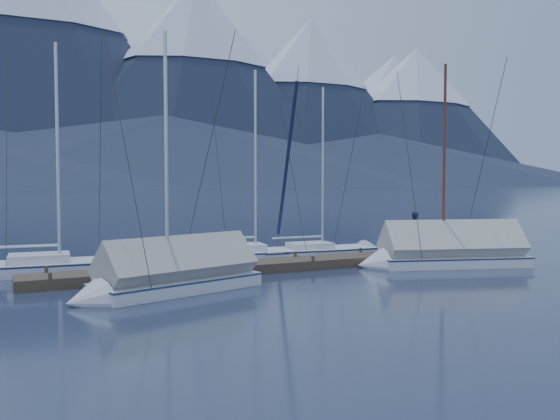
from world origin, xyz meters
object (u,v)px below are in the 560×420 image
(sailboat_covered_far, at_px, (164,279))
(person, at_px, (415,231))
(sailboat_covered_near, at_px, (439,255))
(sailboat_open_right, at_px, (331,253))
(sailboat_open_mid, at_px, (266,256))
(sailboat_open_left, at_px, (74,268))

(sailboat_covered_far, height_order, person, sailboat_covered_far)
(person, bearing_deg, sailboat_covered_near, 179.80)
(sailboat_open_right, xyz_separation_m, person, (2.82, -2.16, 1.02))
(sailboat_open_mid, distance_m, sailboat_covered_far, 7.73)
(sailboat_open_right, relative_size, person, 4.87)
(sailboat_covered_near, height_order, person, sailboat_covered_near)
(sailboat_open_mid, relative_size, sailboat_covered_far, 1.02)
(sailboat_covered_near, bearing_deg, sailboat_open_mid, 139.09)
(sailboat_open_left, distance_m, sailboat_covered_far, 5.57)
(sailboat_open_left, distance_m, sailboat_covered_near, 13.58)
(sailboat_open_right, height_order, sailboat_covered_far, sailboat_covered_far)
(person, bearing_deg, sailboat_open_mid, 82.20)
(sailboat_covered_far, xyz_separation_m, person, (11.47, 2.87, 0.75))
(sailboat_open_left, bearing_deg, sailboat_covered_near, -19.41)
(sailboat_open_mid, relative_size, sailboat_covered_near, 1.00)
(sailboat_open_left, xyz_separation_m, sailboat_open_right, (10.55, -0.20, -0.02))
(sailboat_open_right, bearing_deg, sailboat_covered_near, -62.37)
(sailboat_open_left, xyz_separation_m, sailboat_open_mid, (7.57, 0.03, -0.01))
(sailboat_open_left, bearing_deg, person, -10.01)
(sailboat_open_left, bearing_deg, sailboat_covered_far, -69.99)
(sailboat_open_right, height_order, person, sailboat_open_right)
(person, bearing_deg, sailboat_open_right, 67.16)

